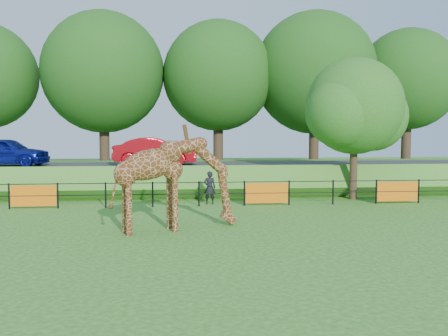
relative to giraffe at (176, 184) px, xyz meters
The scene contains 10 objects.
ground 3.45m from the giraffe, 71.27° to the right, with size 90.00×90.00×0.00m, color #2A6619.
giraffe is the anchor object (origin of this frame).
perimeter_fence 5.28m from the giraffe, 79.03° to the left, with size 28.07×0.10×1.10m, color black, non-canonical shape.
embankment 12.66m from the giraffe, 85.52° to the left, with size 40.00×9.00×1.30m, color #2A6619.
road 11.14m from the giraffe, 84.91° to the left, with size 40.00×5.00×0.12m, color #333336.
car_blue 14.18m from the giraffe, 129.49° to the left, with size 1.79×4.45×1.52m, color #121C98.
car_red 11.00m from the giraffe, 95.93° to the left, with size 1.57×4.51×1.49m, color #B50C15.
visitor 5.97m from the giraffe, 75.38° to the left, with size 0.54×0.36×1.49m, color black.
tree_east 11.24m from the giraffe, 38.06° to the left, with size 5.40×4.71×6.76m.
bg_tree_line 20.11m from the giraffe, 81.43° to the left, with size 37.30×8.80×11.82m.
Camera 1 is at (-0.94, -13.58, 3.35)m, focal length 40.00 mm.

